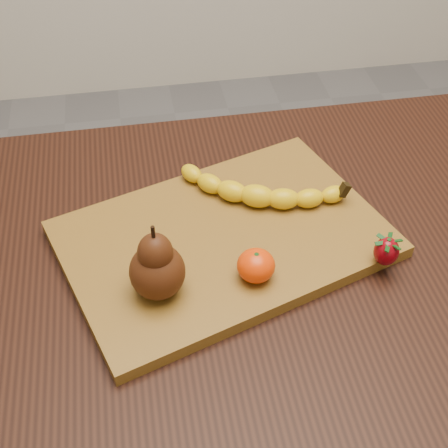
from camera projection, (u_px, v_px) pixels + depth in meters
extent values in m
cube|color=black|center=(266.00, 258.00, 0.92)|extent=(1.00, 0.70, 0.04)
cylinder|color=black|center=(23.00, 306.00, 1.34)|extent=(0.05, 0.05, 0.72)
cylinder|color=black|center=(419.00, 254.00, 1.45)|extent=(0.05, 0.05, 0.72)
cube|color=brown|center=(224.00, 239.00, 0.90)|extent=(0.52, 0.43, 0.02)
ellipsoid|color=#EE3802|center=(256.00, 266.00, 0.82)|extent=(0.07, 0.07, 0.04)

